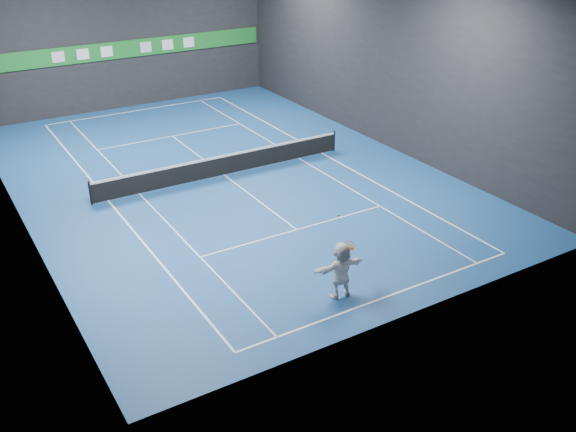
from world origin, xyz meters
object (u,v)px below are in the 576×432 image
tennis_racket (350,246)px  tennis_ball (339,215)px  player (341,270)px  tennis_net (224,164)px

tennis_racket → tennis_ball: bearing=-173.1°
player → tennis_ball: tennis_ball is taller
player → tennis_racket: bearing=-169.0°
tennis_racket → player: bearing=-172.4°
tennis_ball → tennis_net: 11.42m
player → tennis_racket: (0.36, 0.05, 0.73)m
tennis_net → tennis_ball: bearing=-97.4°
player → tennis_ball: 2.02m
tennis_racket → tennis_net: bearing=85.4°
tennis_ball → tennis_racket: (0.55, 0.07, -1.27)m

